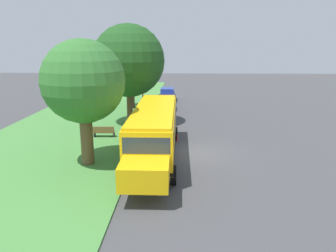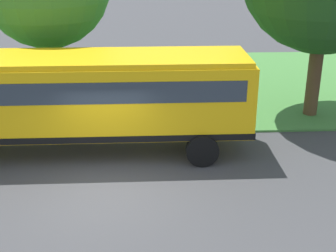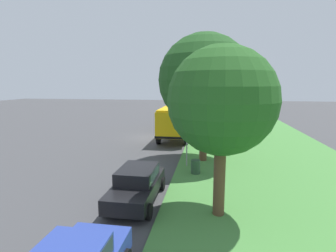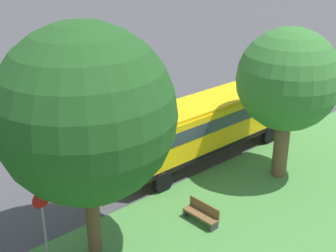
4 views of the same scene
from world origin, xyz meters
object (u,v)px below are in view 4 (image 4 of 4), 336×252
object	(u,v)px
oak_tree_roadside_mid	(85,114)
stop_sign	(43,216)
oak_tree_beside_bus	(288,79)
park_bench	(202,213)
school_bus	(205,123)

from	to	relation	value
oak_tree_roadside_mid	stop_sign	bearing A→B (deg)	57.83
oak_tree_beside_bus	stop_sign	size ratio (longest dim) A/B	2.66
oak_tree_beside_bus	stop_sign	xyz separation A→B (m)	(2.01, 11.40, -3.23)
stop_sign	oak_tree_beside_bus	bearing A→B (deg)	-99.99
stop_sign	park_bench	distance (m)	6.33
stop_sign	park_bench	bearing A→B (deg)	-112.43
oak_tree_beside_bus	park_bench	size ratio (longest dim) A/B	4.51
oak_tree_roadside_mid	park_bench	size ratio (longest dim) A/B	5.37
oak_tree_roadside_mid	stop_sign	xyz separation A→B (m)	(0.94, 1.49, -3.80)
park_bench	oak_tree_beside_bus	bearing A→B (deg)	-86.38
oak_tree_beside_bus	park_bench	world-z (taller)	oak_tree_beside_bus
oak_tree_beside_bus	stop_sign	bearing A→B (deg)	80.01
school_bus	park_bench	bearing A→B (deg)	133.66
oak_tree_beside_bus	park_bench	bearing A→B (deg)	93.62
oak_tree_beside_bus	school_bus	bearing A→B (deg)	18.36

